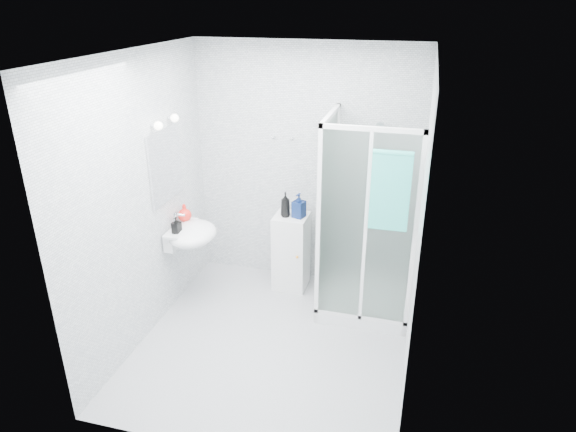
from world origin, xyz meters
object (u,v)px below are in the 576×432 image
(shampoo_bottle_a, at_px, (285,205))
(shampoo_bottle_b, at_px, (299,205))
(wall_basin, at_px, (190,234))
(storage_cabinet, at_px, (291,252))
(soap_dispenser_orange, at_px, (185,213))
(soap_dispenser_black, at_px, (176,225))
(shower_enclosure, at_px, (358,270))
(hand_towel, at_px, (390,189))

(shampoo_bottle_a, distance_m, shampoo_bottle_b, 0.14)
(wall_basin, xyz_separation_m, storage_cabinet, (0.89, 0.58, -0.37))
(wall_basin, relative_size, soap_dispenser_orange, 3.15)
(soap_dispenser_black, bearing_deg, shampoo_bottle_b, 34.23)
(shower_enclosure, distance_m, shampoo_bottle_a, 1.01)
(shower_enclosure, height_order, hand_towel, shower_enclosure)
(wall_basin, distance_m, soap_dispenser_orange, 0.25)
(wall_basin, bearing_deg, storage_cabinet, 33.06)
(storage_cabinet, bearing_deg, shampoo_bottle_b, -5.63)
(wall_basin, xyz_separation_m, shampoo_bottle_a, (0.84, 0.55, 0.19))
(storage_cabinet, xyz_separation_m, soap_dispenser_black, (-0.96, -0.72, 0.52))
(storage_cabinet, height_order, hand_towel, hand_towel)
(storage_cabinet, bearing_deg, hand_towel, -31.60)
(wall_basin, height_order, shampoo_bottle_a, shampoo_bottle_a)
(wall_basin, distance_m, soap_dispenser_black, 0.22)
(storage_cabinet, relative_size, soap_dispenser_orange, 4.79)
(hand_towel, height_order, shampoo_bottle_a, hand_towel)
(storage_cabinet, bearing_deg, soap_dispenser_black, -141.99)
(shampoo_bottle_a, height_order, soap_dispenser_orange, shampoo_bottle_a)
(wall_basin, distance_m, shampoo_bottle_a, 1.02)
(soap_dispenser_orange, bearing_deg, wall_basin, -51.20)
(hand_towel, distance_m, soap_dispenser_black, 2.07)
(shower_enclosure, height_order, soap_dispenser_black, shower_enclosure)
(soap_dispenser_orange, relative_size, soap_dispenser_black, 1.06)
(shampoo_bottle_a, xyz_separation_m, shampoo_bottle_b, (0.14, 0.02, -0.00))
(shower_enclosure, distance_m, soap_dispenser_orange, 1.86)
(soap_dispenser_black, bearing_deg, shower_enclosure, 14.86)
(shower_enclosure, distance_m, storage_cabinet, 0.81)
(shower_enclosure, relative_size, soap_dispenser_black, 11.89)
(shower_enclosure, bearing_deg, shampoo_bottle_b, 159.58)
(wall_basin, relative_size, storage_cabinet, 0.66)
(storage_cabinet, bearing_deg, soap_dispenser_orange, -156.16)
(storage_cabinet, height_order, shampoo_bottle_b, shampoo_bottle_b)
(shower_enclosure, height_order, storage_cabinet, shower_enclosure)
(shampoo_bottle_a, bearing_deg, shampoo_bottle_b, 8.05)
(storage_cabinet, distance_m, shampoo_bottle_a, 0.56)
(shower_enclosure, relative_size, soap_dispenser_orange, 11.25)
(storage_cabinet, relative_size, shampoo_bottle_a, 3.19)
(wall_basin, bearing_deg, soap_dispenser_orange, 128.80)
(shampoo_bottle_b, xyz_separation_m, soap_dispenser_black, (-1.04, -0.71, -0.04))
(wall_basin, bearing_deg, shampoo_bottle_a, 33.34)
(shower_enclosure, relative_size, storage_cabinet, 2.35)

